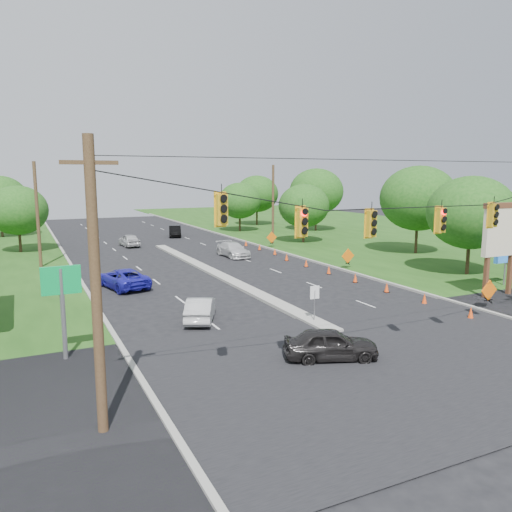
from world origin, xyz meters
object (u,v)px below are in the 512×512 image
white_sedan (200,309)px  blue_pickup (123,278)px  black_sedan (331,344)px  pylon_sign (502,235)px

white_sedan → blue_pickup: size_ratio=0.79×
black_sedan → blue_pickup: blue_pickup is taller
pylon_sign → black_sedan: 17.57m
black_sedan → white_sedan: 8.55m
pylon_sign → blue_pickup: pylon_sign is taller
white_sedan → blue_pickup: 10.15m
black_sedan → pylon_sign: bearing=-52.3°
pylon_sign → blue_pickup: size_ratio=1.22×
black_sedan → blue_pickup: bearing=37.7°
pylon_sign → blue_pickup: (-21.94, 12.81, -3.30)m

